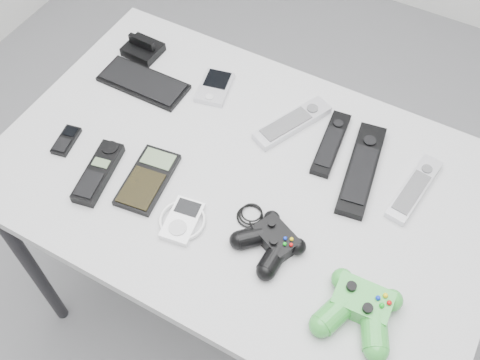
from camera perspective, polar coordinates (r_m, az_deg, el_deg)
The scene contains 15 objects.
floor at distance 1.98m, azimuth 3.52°, elevation -11.97°, with size 3.50×3.50×0.00m, color gray.
desk at distance 1.34m, azimuth 0.48°, elevation -1.18°, with size 1.15×0.74×0.77m.
pda_keyboard at distance 1.49m, azimuth -9.80°, elevation 9.75°, with size 0.23×0.10×0.01m, color black.
dock_bracket at distance 1.57m, azimuth -9.90°, elevation 13.28°, with size 0.09×0.08×0.05m, color black.
pda at distance 1.46m, azimuth -2.59°, elevation 9.43°, with size 0.07×0.12×0.02m, color silver.
remote_silver_a at distance 1.38m, azimuth 5.35°, elevation 5.85°, with size 0.05×0.21×0.02m, color silver.
remote_black_a at distance 1.35m, azimuth 9.23°, elevation 3.73°, with size 0.04×0.20×0.02m, color black.
remote_black_b at distance 1.31m, azimuth 12.26°, elevation 1.14°, with size 0.06×0.26×0.03m, color black.
remote_silver_b at distance 1.32m, azimuth 17.30°, elevation -0.82°, with size 0.05×0.20×0.02m, color silver.
mobile_phone at distance 1.41m, azimuth -17.25°, elevation 3.87°, with size 0.04×0.09×0.01m, color black.
cordless_handset at distance 1.32m, azimuth -14.20°, elevation 0.76°, with size 0.05×0.17×0.03m, color black.
calculator at distance 1.29m, azimuth -9.36°, elevation 0.09°, with size 0.09×0.17×0.02m, color black.
mp3_player at distance 1.22m, azimuth -5.87°, elevation -4.09°, with size 0.10×0.11×0.02m, color white.
controller_black at distance 1.17m, azimuth 3.18°, elevation -6.20°, with size 0.22×0.14×0.04m, color black, non-canonical shape.
controller_green at distance 1.13m, azimuth 12.06°, elevation -12.59°, with size 0.16×0.17×0.05m, color #278023, non-canonical shape.
Camera 1 is at (0.27, -0.74, 1.82)m, focal length 42.00 mm.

